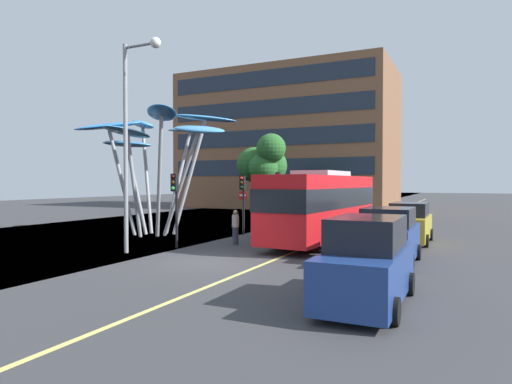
% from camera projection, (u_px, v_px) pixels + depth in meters
% --- Properties ---
extents(ground, '(120.00, 240.00, 0.10)m').
position_uv_depth(ground, '(196.00, 262.00, 16.97)').
color(ground, '#38383A').
extents(red_bus, '(3.17, 9.98, 3.55)m').
position_uv_depth(red_bus, '(322.00, 204.00, 21.81)').
color(red_bus, red).
rests_on(red_bus, ground).
extents(leaf_sculpture, '(8.91, 8.75, 7.10)m').
position_uv_depth(leaf_sculpture, '(156.00, 136.00, 25.08)').
color(leaf_sculpture, '#9EA0A5').
rests_on(leaf_sculpture, ground).
extents(traffic_light_kerb_near, '(0.28, 0.42, 3.38)m').
position_uv_depth(traffic_light_kerb_near, '(175.00, 194.00, 20.06)').
color(traffic_light_kerb_near, black).
rests_on(traffic_light_kerb_near, ground).
extents(traffic_light_kerb_far, '(0.28, 0.42, 3.37)m').
position_uv_depth(traffic_light_kerb_far, '(243.00, 192.00, 25.28)').
color(traffic_light_kerb_far, black).
rests_on(traffic_light_kerb_far, ground).
extents(traffic_light_island_mid, '(0.28, 0.42, 3.68)m').
position_uv_depth(traffic_light_island_mid, '(278.00, 187.00, 30.38)').
color(traffic_light_island_mid, black).
rests_on(traffic_light_island_mid, ground).
extents(traffic_light_opposite, '(0.28, 0.42, 3.45)m').
position_uv_depth(traffic_light_opposite, '(304.00, 188.00, 35.82)').
color(traffic_light_opposite, black).
rests_on(traffic_light_opposite, ground).
extents(car_parked_near, '(1.91, 4.47, 2.15)m').
position_uv_depth(car_parked_near, '(367.00, 264.00, 10.88)').
color(car_parked_near, navy).
rests_on(car_parked_near, ground).
extents(car_parked_mid, '(2.03, 4.09, 2.06)m').
position_uv_depth(car_parked_mid, '(388.00, 237.00, 16.35)').
color(car_parked_mid, navy).
rests_on(car_parked_mid, ground).
extents(car_parked_far, '(1.99, 4.37, 1.99)m').
position_uv_depth(car_parked_far, '(409.00, 224.00, 22.01)').
color(car_parked_far, gold).
rests_on(car_parked_far, ground).
extents(street_lamp, '(1.90, 0.44, 8.87)m').
position_uv_depth(street_lamp, '(133.00, 121.00, 18.56)').
color(street_lamp, gray).
rests_on(street_lamp, ground).
extents(tree_pavement_near, '(4.90, 4.47, 7.03)m').
position_uv_depth(tree_pavement_near, '(264.00, 163.00, 38.00)').
color(tree_pavement_near, brown).
rests_on(tree_pavement_near, ground).
extents(pedestrian, '(0.34, 0.34, 1.65)m').
position_uv_depth(pedestrian, '(235.00, 227.00, 21.41)').
color(pedestrian, '#2D3342').
rests_on(pedestrian, ground).
extents(no_entry_sign, '(0.60, 0.12, 2.52)m').
position_uv_depth(no_entry_sign, '(243.00, 204.00, 26.48)').
color(no_entry_sign, gray).
rests_on(no_entry_sign, ground).
extents(backdrop_building, '(24.46, 13.38, 15.92)m').
position_uv_depth(backdrop_building, '(289.00, 141.00, 53.80)').
color(backdrop_building, brown).
rests_on(backdrop_building, ground).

